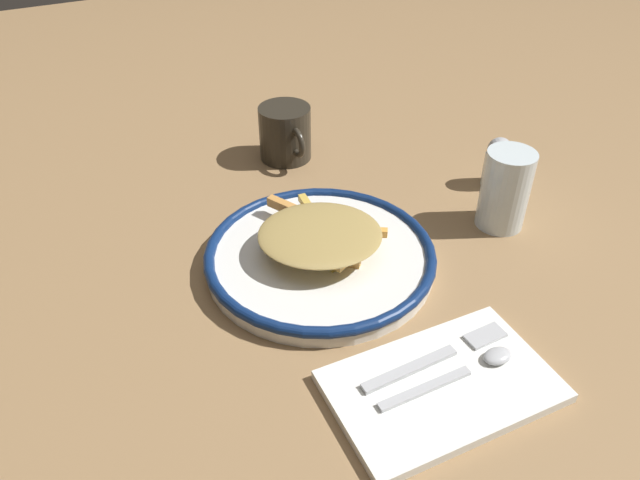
{
  "coord_description": "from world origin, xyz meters",
  "views": [
    {
      "loc": [
        0.53,
        -0.27,
        0.49
      ],
      "look_at": [
        0.0,
        0.0,
        0.04
      ],
      "focal_mm": 34.52,
      "sensor_mm": 36.0,
      "label": 1
    }
  ],
  "objects_px": {
    "water_glass": "(505,190)",
    "salt_shaker": "(497,162)",
    "napkin": "(442,386)",
    "fork": "(436,357)",
    "fries_heap": "(321,236)",
    "plate": "(320,257)",
    "spoon": "(471,368)",
    "coffee_mug": "(285,133)"
  },
  "relations": [
    {
      "from": "fork",
      "to": "napkin",
      "type": "bearing_deg",
      "value": -23.26
    },
    {
      "from": "water_glass",
      "to": "salt_shaker",
      "type": "height_order",
      "value": "water_glass"
    },
    {
      "from": "water_glass",
      "to": "plate",
      "type": "bearing_deg",
      "value": -96.22
    },
    {
      "from": "napkin",
      "to": "salt_shaker",
      "type": "height_order",
      "value": "salt_shaker"
    },
    {
      "from": "fries_heap",
      "to": "salt_shaker",
      "type": "distance_m",
      "value": 0.32
    },
    {
      "from": "plate",
      "to": "spoon",
      "type": "bearing_deg",
      "value": 13.65
    },
    {
      "from": "salt_shaker",
      "to": "spoon",
      "type": "bearing_deg",
      "value": -42.65
    },
    {
      "from": "fries_heap",
      "to": "plate",
      "type": "bearing_deg",
      "value": -36.5
    },
    {
      "from": "napkin",
      "to": "fork",
      "type": "height_order",
      "value": "fork"
    },
    {
      "from": "water_glass",
      "to": "spoon",
      "type": "bearing_deg",
      "value": -45.26
    },
    {
      "from": "plate",
      "to": "water_glass",
      "type": "relative_size",
      "value": 2.62
    },
    {
      "from": "fries_heap",
      "to": "water_glass",
      "type": "height_order",
      "value": "water_glass"
    },
    {
      "from": "salt_shaker",
      "to": "plate",
      "type": "bearing_deg",
      "value": -80.12
    },
    {
      "from": "spoon",
      "to": "fork",
      "type": "bearing_deg",
      "value": -141.29
    },
    {
      "from": "plate",
      "to": "salt_shaker",
      "type": "relative_size",
      "value": 3.75
    },
    {
      "from": "coffee_mug",
      "to": "water_glass",
      "type": "bearing_deg",
      "value": 31.99
    },
    {
      "from": "plate",
      "to": "salt_shaker",
      "type": "bearing_deg",
      "value": 99.88
    },
    {
      "from": "plate",
      "to": "spoon",
      "type": "height_order",
      "value": "plate"
    },
    {
      "from": "napkin",
      "to": "water_glass",
      "type": "height_order",
      "value": "water_glass"
    },
    {
      "from": "plate",
      "to": "spoon",
      "type": "xyz_separation_m",
      "value": [
        0.23,
        0.06,
        0.0
      ]
    },
    {
      "from": "fries_heap",
      "to": "water_glass",
      "type": "relative_size",
      "value": 1.84
    },
    {
      "from": "fries_heap",
      "to": "fork",
      "type": "xyz_separation_m",
      "value": [
        0.2,
        0.03,
        -0.03
      ]
    },
    {
      "from": "fork",
      "to": "salt_shaker",
      "type": "height_order",
      "value": "salt_shaker"
    },
    {
      "from": "spoon",
      "to": "water_glass",
      "type": "height_order",
      "value": "water_glass"
    },
    {
      "from": "napkin",
      "to": "fork",
      "type": "relative_size",
      "value": 1.26
    },
    {
      "from": "spoon",
      "to": "coffee_mug",
      "type": "xyz_separation_m",
      "value": [
        -0.5,
        0.02,
        0.03
      ]
    },
    {
      "from": "napkin",
      "to": "spoon",
      "type": "bearing_deg",
      "value": 90.09
    },
    {
      "from": "coffee_mug",
      "to": "fork",
      "type": "bearing_deg",
      "value": -4.91
    },
    {
      "from": "spoon",
      "to": "salt_shaker",
      "type": "xyz_separation_m",
      "value": [
        -0.28,
        0.26,
        0.02
      ]
    },
    {
      "from": "spoon",
      "to": "coffee_mug",
      "type": "relative_size",
      "value": 1.4
    },
    {
      "from": "coffee_mug",
      "to": "spoon",
      "type": "bearing_deg",
      "value": -2.03
    },
    {
      "from": "coffee_mug",
      "to": "fries_heap",
      "type": "bearing_deg",
      "value": -14.91
    },
    {
      "from": "spoon",
      "to": "napkin",
      "type": "bearing_deg",
      "value": -89.91
    },
    {
      "from": "fries_heap",
      "to": "salt_shaker",
      "type": "xyz_separation_m",
      "value": [
        -0.05,
        0.31,
        -0.0
      ]
    },
    {
      "from": "plate",
      "to": "fries_heap",
      "type": "distance_m",
      "value": 0.03
    },
    {
      "from": "spoon",
      "to": "water_glass",
      "type": "distance_m",
      "value": 0.29
    },
    {
      "from": "fork",
      "to": "fries_heap",
      "type": "bearing_deg",
      "value": -171.66
    },
    {
      "from": "napkin",
      "to": "fork",
      "type": "xyz_separation_m",
      "value": [
        -0.03,
        0.01,
        0.01
      ]
    },
    {
      "from": "water_glass",
      "to": "salt_shaker",
      "type": "relative_size",
      "value": 1.43
    },
    {
      "from": "spoon",
      "to": "salt_shaker",
      "type": "relative_size",
      "value": 1.99
    },
    {
      "from": "spoon",
      "to": "salt_shaker",
      "type": "bearing_deg",
      "value": 137.35
    },
    {
      "from": "fries_heap",
      "to": "napkin",
      "type": "xyz_separation_m",
      "value": [
        0.23,
        0.02,
        -0.04
      ]
    }
  ]
}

